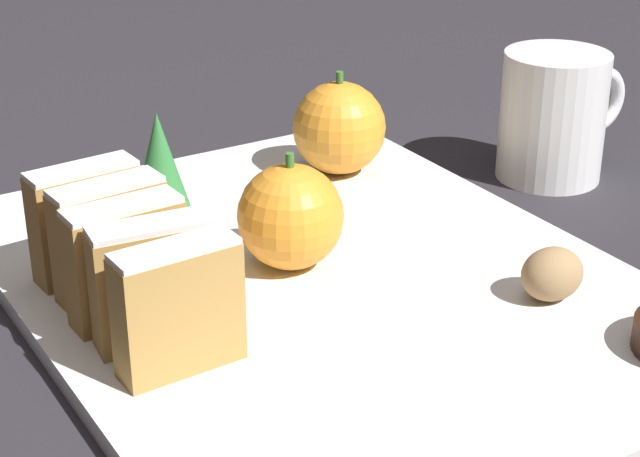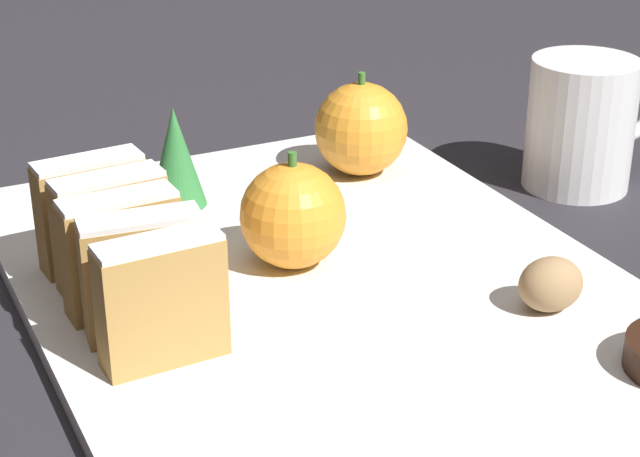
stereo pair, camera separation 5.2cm
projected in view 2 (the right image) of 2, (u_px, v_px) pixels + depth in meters
ground_plane at (320, 294)px, 0.62m from camera, size 6.00×6.00×0.00m
serving_platter at (320, 285)px, 0.62m from camera, size 0.33×0.43×0.01m
stollen_slice_front at (162, 301)px, 0.52m from camera, size 0.06×0.02×0.07m
stollen_slice_second at (144, 276)px, 0.55m from camera, size 0.06×0.03×0.07m
stollen_slice_third at (122, 253)px, 0.57m from camera, size 0.06×0.02×0.07m
stollen_slice_fourth at (111, 231)px, 0.59m from camera, size 0.06×0.03×0.07m
stollen_slice_fifth at (92, 212)px, 0.62m from camera, size 0.06×0.03×0.07m
orange_near at (361, 129)px, 0.75m from camera, size 0.07×0.07×0.07m
orange_far at (293, 215)px, 0.62m from camera, size 0.06×0.06×0.07m
walnut at (551, 284)px, 0.58m from camera, size 0.04×0.03×0.03m
evergreen_sprig at (176, 157)px, 0.70m from camera, size 0.04×0.04×0.07m
coffee_mug at (583, 123)px, 0.75m from camera, size 0.11×0.08×0.09m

